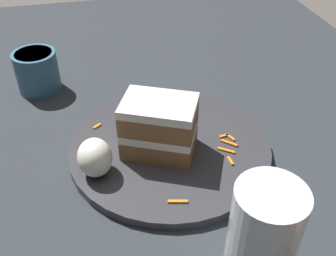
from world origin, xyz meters
TOP-DOWN VIEW (x-y plane):
  - ground_plane at (0.00, 0.00)m, footprint 6.00×6.00m
  - dining_table at (0.00, 0.00)m, footprint 1.29×1.00m
  - plate at (0.03, -0.00)m, footprint 0.30×0.30m
  - cake_slice at (0.04, -0.02)m, footprint 0.11×0.12m
  - cream_dollop at (0.07, -0.11)m, footprint 0.05×0.05m
  - orange_garnish at (-0.06, -0.03)m, footprint 0.07×0.07m
  - carrot_shreds_scatter at (0.06, 0.02)m, footprint 0.19×0.23m
  - drinking_glass at (0.26, 0.04)m, footprint 0.07×0.07m
  - coffee_mug at (-0.19, -0.20)m, footprint 0.08×0.08m

SIDE VIEW (x-z plane):
  - ground_plane at x=0.00m, z-range 0.00..0.00m
  - dining_table at x=0.00m, z-range 0.00..0.03m
  - plate at x=0.03m, z-range 0.03..0.04m
  - carrot_shreds_scatter at x=0.06m, z-range 0.04..0.04m
  - orange_garnish at x=-0.06m, z-range 0.04..0.05m
  - coffee_mug at x=-0.19m, z-range 0.03..0.11m
  - cream_dollop at x=0.07m, z-range 0.04..0.10m
  - drinking_glass at x=0.26m, z-range 0.02..0.15m
  - cake_slice at x=0.04m, z-range 0.04..0.13m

